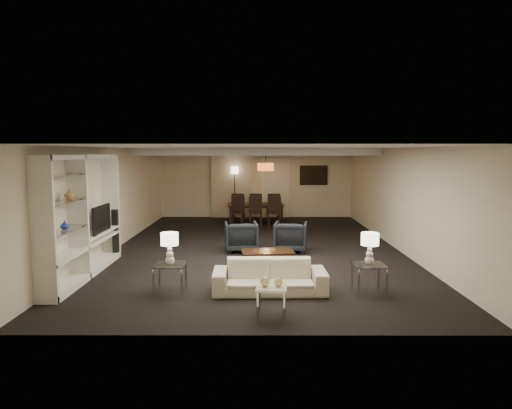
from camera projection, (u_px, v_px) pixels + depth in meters
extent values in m
plane|color=black|center=(256.00, 248.00, 11.45)|extent=(11.00, 11.00, 0.00)
cube|color=silver|center=(256.00, 148.00, 11.17)|extent=(7.00, 11.00, 0.02)
cube|color=beige|center=(256.00, 183.00, 16.78)|extent=(7.00, 0.02, 2.50)
cube|color=beige|center=(255.00, 242.00, 5.85)|extent=(7.00, 0.02, 2.50)
cube|color=beige|center=(115.00, 198.00, 11.32)|extent=(0.02, 11.00, 2.50)
cube|color=beige|center=(397.00, 199.00, 11.30)|extent=(0.02, 11.00, 2.50)
cube|color=silver|center=(256.00, 152.00, 14.66)|extent=(7.00, 4.00, 0.20)
cube|color=beige|center=(232.00, 185.00, 16.70)|extent=(1.50, 0.12, 2.40)
cube|color=silver|center=(275.00, 189.00, 16.77)|extent=(0.90, 0.05, 2.10)
cube|color=#142D38|center=(314.00, 175.00, 16.70)|extent=(0.95, 0.04, 0.65)
cylinder|color=#D8591E|center=(266.00, 167.00, 14.71)|extent=(0.52, 0.52, 0.24)
imported|color=beige|center=(270.00, 276.00, 7.79)|extent=(1.94, 0.79, 0.56)
imported|color=black|center=(241.00, 236.00, 11.06)|extent=(0.85, 0.87, 0.72)
imported|color=black|center=(291.00, 237.00, 11.06)|extent=(0.86, 0.88, 0.72)
sphere|color=#E3C678|center=(265.00, 282.00, 6.67)|extent=(0.14, 0.14, 0.14)
sphere|color=#E8D27B|center=(278.00, 282.00, 6.67)|extent=(0.12, 0.12, 0.12)
imported|color=black|center=(97.00, 219.00, 9.38)|extent=(0.97, 0.13, 0.56)
imported|color=#24379D|center=(65.00, 225.00, 7.89)|extent=(0.15, 0.15, 0.16)
imported|color=#BD843F|center=(69.00, 194.00, 8.09)|extent=(0.18, 0.18, 0.19)
cube|color=black|center=(115.00, 234.00, 10.37)|extent=(0.12, 0.12, 1.10)
imported|color=black|center=(256.00, 214.00, 15.30)|extent=(1.92, 1.13, 0.66)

